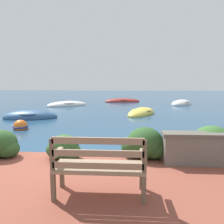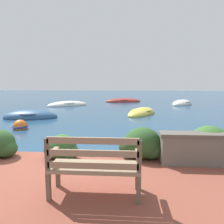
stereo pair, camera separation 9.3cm
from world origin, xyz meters
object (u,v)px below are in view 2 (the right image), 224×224
object	(u,v)px
rowboat_mid	(142,113)
mooring_buoy	(20,127)
rowboat_distant	(123,101)
park_bench	(94,165)
rowboat_far	(68,105)
rowboat_outer	(182,104)
rowboat_nearest	(30,117)

from	to	relation	value
rowboat_mid	mooring_buoy	bearing A→B (deg)	155.62
rowboat_distant	mooring_buoy	size ratio (longest dim) A/B	5.49
rowboat_distant	mooring_buoy	bearing A→B (deg)	-119.08
park_bench	rowboat_far	size ratio (longest dim) A/B	0.40
park_bench	rowboat_mid	world-z (taller)	park_bench
rowboat_outer	mooring_buoy	world-z (taller)	rowboat_outer
rowboat_far	rowboat_distant	world-z (taller)	rowboat_far
rowboat_nearest	rowboat_distant	xyz separation A→B (m)	(4.61, 9.25, -0.01)
park_bench	mooring_buoy	world-z (taller)	park_bench
rowboat_far	rowboat_distant	size ratio (longest dim) A/B	0.98
rowboat_mid	rowboat_far	world-z (taller)	rowboat_mid
park_bench	rowboat_nearest	size ratio (longest dim) A/B	0.46
rowboat_far	mooring_buoy	world-z (taller)	mooring_buoy
park_bench	rowboat_nearest	distance (m)	9.05
mooring_buoy	rowboat_nearest	bearing A→B (deg)	105.84
park_bench	rowboat_far	world-z (taller)	park_bench
rowboat_nearest	rowboat_far	distance (m)	5.83
park_bench	rowboat_nearest	xyz separation A→B (m)	(-4.51, 7.82, -0.64)
rowboat_mid	mooring_buoy	xyz separation A→B (m)	(-5.10, -4.32, 0.04)
rowboat_nearest	rowboat_mid	world-z (taller)	rowboat_nearest
rowboat_distant	rowboat_mid	bearing A→B (deg)	-91.58
park_bench	rowboat_mid	size ratio (longest dim) A/B	0.43
rowboat_far	rowboat_distant	xyz separation A→B (m)	(4.26, 3.43, -0.00)
rowboat_far	mooring_buoy	bearing A→B (deg)	-120.33
rowboat_nearest	rowboat_far	bearing A→B (deg)	76.45
rowboat_distant	park_bench	bearing A→B (deg)	-101.11
rowboat_nearest	park_bench	bearing A→B (deg)	-70.13
rowboat_nearest	rowboat_outer	size ratio (longest dim) A/B	1.03
rowboat_mid	rowboat_nearest	bearing A→B (deg)	132.49
rowboat_far	rowboat_mid	bearing A→B (deg)	-69.21
rowboat_outer	rowboat_distant	world-z (taller)	rowboat_outer
rowboat_far	rowboat_distant	bearing A→B (deg)	5.93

